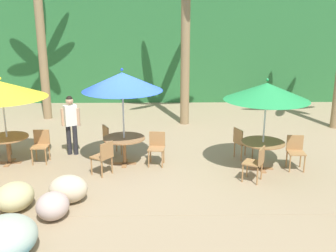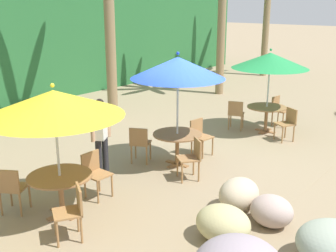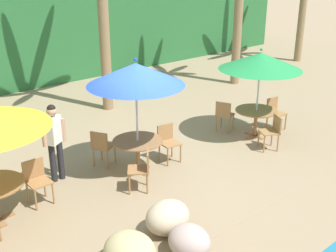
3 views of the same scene
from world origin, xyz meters
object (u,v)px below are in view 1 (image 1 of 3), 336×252
Objects in this scene: umbrella_blue at (122,82)px; palm_tree_second at (185,1)px; chair_yellow_seaward at (41,144)px; chair_green_left at (257,161)px; umbrella_green at (267,92)px; dining_table_green at (263,147)px; chair_green_seaward at (295,150)px; chair_green_inland at (241,141)px; waiter_in_white at (71,121)px; umbrella_yellow at (1,90)px; dining_table_blue at (124,142)px; chair_blue_seaward at (157,146)px; dining_table_yellow at (7,141)px; chair_blue_inland at (110,138)px; chair_blue_left at (104,156)px.

palm_tree_second is (1.81, 4.03, 2.06)m from umbrella_blue.
chair_yellow_seaward is 5.66m from chair_green_left.
umbrella_green is 2.15× the size of dining_table_green.
chair_yellow_seaward is at bearing 173.79° from dining_table_green.
chair_green_seaward is 1.00× the size of chair_green_inland.
chair_yellow_seaward is 0.51× the size of waiter_in_white.
chair_green_seaward is (6.67, -0.60, 0.00)m from chair_yellow_seaward.
umbrella_yellow reaches higher than chair_yellow_seaward.
waiter_in_white is at bearing 23.38° from umbrella_yellow.
chair_yellow_seaward is at bearing -140.86° from waiter_in_white.
dining_table_blue is 3.86m from umbrella_green.
umbrella_blue reaches higher than chair_green_inland.
palm_tree_second is (0.96, 4.04, 3.77)m from chair_blue_seaward.
umbrella_blue is 1.91m from chair_blue_seaward.
dining_table_blue is 0.17× the size of palm_tree_second.
dining_table_blue is 3.44m from chair_green_left.
waiter_in_white is (1.55, 0.67, 0.37)m from dining_table_yellow.
chair_green_left is at bearing -20.50° from dining_table_blue.
palm_tree_second reaches higher than dining_table_blue.
chair_green_left reaches higher than dining_table_yellow.
chair_green_seaward is at bearing -11.14° from waiter_in_white.
dining_table_blue is 0.47× the size of umbrella_green.
chair_blue_inland is (1.78, 0.50, 0.00)m from chair_yellow_seaward.
dining_table_yellow is at bearing -177.96° from chair_green_inland.
chair_yellow_seaward is 1.00× the size of chair_green_left.
chair_blue_seaward is at bearing -103.30° from palm_tree_second.
waiter_in_white reaches higher than chair_blue_left.
waiter_in_white is at bearing 126.30° from chair_blue_left.
chair_blue_seaward is (3.96, -0.13, -1.49)m from umbrella_yellow.
umbrella_yellow is 2.68× the size of chair_green_seaward.
umbrella_green is 5.28m from palm_tree_second.
chair_blue_seaward is 1.00× the size of chair_green_seaward.
umbrella_yellow is 6.44m from chair_green_inland.
dining_table_yellow is at bearing 177.90° from umbrella_blue.
palm_tree_second reaches higher than dining_table_yellow.
waiter_in_white is (1.55, 0.67, -1.01)m from umbrella_yellow.
umbrella_green is at bearing -8.54° from chair_blue_seaward.
dining_table_blue is at bearing 59.44° from chair_blue_left.
palm_tree_second is at bearing 76.70° from chair_blue_seaward.
umbrella_yellow reaches higher than chair_green_seaward.
dining_table_blue is at bearing 173.28° from dining_table_green.
dining_table_blue is 1.26× the size of chair_blue_left.
chair_green_seaward is 1.45m from chair_green_inland.
chair_green_seaward is (7.52, -0.50, -1.49)m from umbrella_yellow.
chair_yellow_seaward is at bearing 174.60° from dining_table_blue.
umbrella_green is 1.74m from chair_green_left.
chair_blue_left is 0.79× the size of dining_table_green.
chair_blue_seaward is 1.52m from chair_blue_inland.
waiter_in_white reaches higher than chair_green_seaward.
chair_green_seaward is (4.89, -1.10, 0.00)m from chair_blue_inland.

